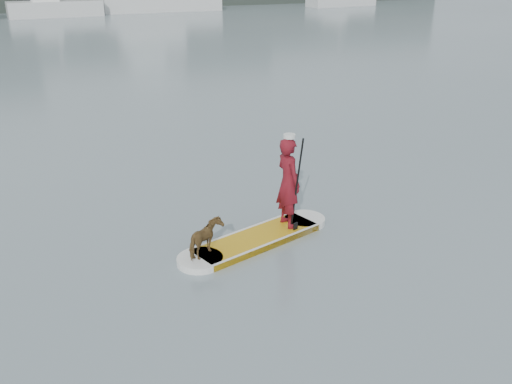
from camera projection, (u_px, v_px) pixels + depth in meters
name	position (u px, v px, depth m)	size (l,w,h in m)	color
ground	(338.00, 184.00, 13.23)	(140.00, 140.00, 0.00)	slate
paddleboard	(256.00, 239.00, 10.49)	(3.20, 1.48, 0.12)	#C49012
paddler	(288.00, 182.00, 10.61)	(0.63, 0.41, 1.73)	maroon
white_cap	(289.00, 136.00, 10.26)	(0.22, 0.22, 0.07)	silver
dog	(206.00, 239.00, 9.69)	(0.34, 0.74, 0.63)	#50311B
paddle	(296.00, 196.00, 10.47)	(0.11, 0.30, 2.00)	black
sailboat_d	(54.00, 7.00, 50.08)	(8.06, 2.78, 11.74)	silver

